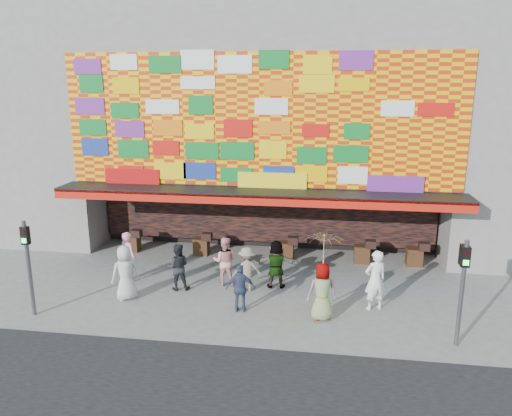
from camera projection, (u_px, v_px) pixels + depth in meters
The scene contains 15 objects.
ground at pixel (241, 306), 15.89m from camera, with size 90.00×90.00×0.00m, color slate.
shop_building at pixel (272, 121), 22.42m from camera, with size 15.20×9.40×10.00m.
neighbor_left at pixel (3, 102), 23.93m from camera, with size 11.00×8.00×12.00m, color gray.
signal_left at pixel (28, 258), 14.88m from camera, with size 0.22×0.20×3.00m.
signal_right at pixel (463, 282), 13.10m from camera, with size 0.22×0.20×3.00m.
ped_a at pixel (125, 273), 16.22m from camera, with size 0.89×0.58×1.83m, color beige.
ped_b at pixel (128, 257), 17.72m from camera, with size 0.67×0.44×1.83m, color #F8A0C1.
ped_c at pixel (178, 267), 17.01m from camera, with size 0.79×0.62×1.63m, color black.
ped_d at pixel (247, 269), 16.90m from camera, with size 1.00×0.58×1.55m, color gray.
ped_e at pixel (241, 288), 15.38m from camera, with size 0.90×0.37×1.54m, color #394265.
ped_f at pixel (276, 264), 17.19m from camera, with size 1.57×0.50×1.69m, color gray.
ped_g at pixel (322, 292), 14.84m from camera, with size 0.87×0.57×1.79m, color gray.
ped_h at pixel (375, 280), 15.48m from camera, with size 0.71×0.46×1.94m, color white.
ped_i at pixel (225, 261), 17.42m from camera, with size 0.84×0.66×1.73m, color pink.
parasol at pixel (324, 250), 14.51m from camera, with size 1.23×1.25×1.96m.
Camera 1 is at (2.62, -14.38, 6.99)m, focal length 35.00 mm.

